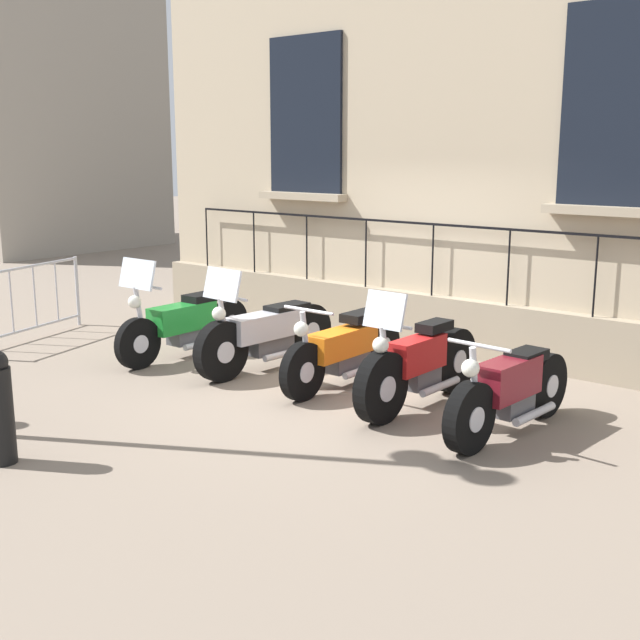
{
  "coord_description": "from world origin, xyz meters",
  "views": [
    {
      "loc": [
        6.96,
        5.38,
        2.62
      ],
      "look_at": [
        0.41,
        0.0,
        0.8
      ],
      "focal_mm": 44.81,
      "sensor_mm": 36.0,
      "label": 1
    }
  ],
  "objects_px": {
    "motorcycle_silver": "(266,334)",
    "motorcycle_maroon": "(510,391)",
    "motorcycle_red": "(419,366)",
    "crowd_barrier": "(23,300)",
    "motorcycle_green": "(184,323)",
    "motorcycle_orange": "(344,350)"
  },
  "relations": [
    {
      "from": "motorcycle_silver",
      "to": "motorcycle_red",
      "type": "xyz_separation_m",
      "value": [
        0.06,
        2.21,
        -0.0
      ]
    },
    {
      "from": "motorcycle_maroon",
      "to": "crowd_barrier",
      "type": "height_order",
      "value": "crowd_barrier"
    },
    {
      "from": "crowd_barrier",
      "to": "motorcycle_maroon",
      "type": "bearing_deg",
      "value": 96.89
    },
    {
      "from": "motorcycle_maroon",
      "to": "crowd_barrier",
      "type": "distance_m",
      "value": 6.98
    },
    {
      "from": "motorcycle_silver",
      "to": "motorcycle_maroon",
      "type": "distance_m",
      "value": 3.3
    },
    {
      "from": "motorcycle_green",
      "to": "motorcycle_red",
      "type": "bearing_deg",
      "value": 92.76
    },
    {
      "from": "motorcycle_green",
      "to": "motorcycle_maroon",
      "type": "bearing_deg",
      "value": 90.38
    },
    {
      "from": "motorcycle_red",
      "to": "motorcycle_maroon",
      "type": "xyz_separation_m",
      "value": [
        0.13,
        1.09,
        -0.02
      ]
    },
    {
      "from": "motorcycle_orange",
      "to": "motorcycle_maroon",
      "type": "distance_m",
      "value": 2.17
    },
    {
      "from": "motorcycle_maroon",
      "to": "crowd_barrier",
      "type": "xyz_separation_m",
      "value": [
        0.84,
        -6.93,
        0.15
      ]
    },
    {
      "from": "crowd_barrier",
      "to": "motorcycle_green",
      "type": "bearing_deg",
      "value": 108.5
    },
    {
      "from": "motorcycle_red",
      "to": "crowd_barrier",
      "type": "bearing_deg",
      "value": -80.55
    },
    {
      "from": "motorcycle_green",
      "to": "motorcycle_orange",
      "type": "bearing_deg",
      "value": 97.26
    },
    {
      "from": "motorcycle_green",
      "to": "crowd_barrier",
      "type": "bearing_deg",
      "value": -71.5
    },
    {
      "from": "crowd_barrier",
      "to": "motorcycle_orange",
      "type": "bearing_deg",
      "value": 103.07
    },
    {
      "from": "motorcycle_silver",
      "to": "motorcycle_maroon",
      "type": "relative_size",
      "value": 1.06
    },
    {
      "from": "motorcycle_silver",
      "to": "motorcycle_orange",
      "type": "distance_m",
      "value": 1.14
    },
    {
      "from": "motorcycle_green",
      "to": "motorcycle_orange",
      "type": "xyz_separation_m",
      "value": [
        -0.3,
        2.36,
        -0.03
      ]
    },
    {
      "from": "motorcycle_silver",
      "to": "motorcycle_red",
      "type": "height_order",
      "value": "motorcycle_silver"
    },
    {
      "from": "motorcycle_green",
      "to": "motorcycle_maroon",
      "type": "xyz_separation_m",
      "value": [
        -0.03,
        4.52,
        -0.03
      ]
    },
    {
      "from": "motorcycle_green",
      "to": "motorcycle_silver",
      "type": "distance_m",
      "value": 1.24
    },
    {
      "from": "motorcycle_green",
      "to": "motorcycle_red",
      "type": "relative_size",
      "value": 1.06
    }
  ]
}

